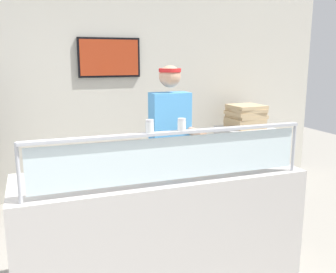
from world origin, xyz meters
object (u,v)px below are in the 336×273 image
object	(u,v)px
pizza_box_stack	(246,116)
pizza_tray	(182,165)
parmesan_shaker	(150,127)
pepper_flake_shaker	(182,125)
worker_figure	(170,142)
pizza_server	(183,163)

from	to	relation	value
pizza_box_stack	pizza_tray	bearing A→B (deg)	-133.88
parmesan_shaker	pepper_flake_shaker	world-z (taller)	parmesan_shaker
pepper_flake_shaker	worker_figure	distance (m)	1.16
pepper_flake_shaker	pizza_box_stack	bearing A→B (deg)	49.22
worker_figure	pizza_tray	bearing A→B (deg)	-102.91
pizza_tray	worker_figure	distance (m)	0.68
pizza_tray	pizza_server	bearing A→B (deg)	-76.54
pepper_flake_shaker	worker_figure	bearing A→B (deg)	73.39
pepper_flake_shaker	pizza_server	bearing A→B (deg)	65.72
pizza_tray	worker_figure	world-z (taller)	worker_figure
pizza_tray	pizza_server	distance (m)	0.03
pizza_server	pepper_flake_shaker	world-z (taller)	pepper_flake_shaker
pizza_server	pizza_tray	bearing A→B (deg)	103.49
pizza_tray	pepper_flake_shaker	bearing A→B (deg)	-112.57
pizza_box_stack	pizza_server	bearing A→B (deg)	-133.47
pizza_tray	pizza_server	size ratio (longest dim) A/B	1.66
pizza_tray	pizza_box_stack	size ratio (longest dim) A/B	0.97
pizza_tray	parmesan_shaker	distance (m)	0.69
pizza_box_stack	parmesan_shaker	bearing A→B (deg)	-134.14
worker_figure	pizza_server	bearing A→B (deg)	-102.16
parmesan_shaker	worker_figure	size ratio (longest dim) A/B	0.05
parmesan_shaker	pepper_flake_shaker	size ratio (longest dim) A/B	1.05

